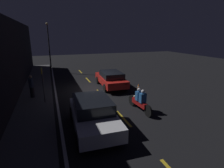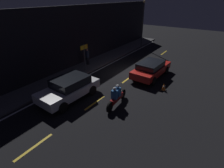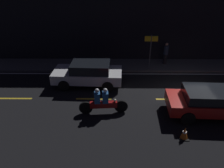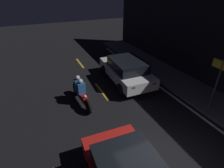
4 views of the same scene
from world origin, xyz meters
TOP-DOWN VIEW (x-y plane):
  - lane_dash_a at (-10.00, 0.00)m, footprint 2.00×0.14m
  - lane_dash_b at (-5.50, 0.00)m, footprint 2.00×0.14m
  - lane_dash_c at (-1.00, 0.00)m, footprint 2.00×0.14m
  - sedan_white at (-5.94, 1.79)m, footprint 4.28×2.17m
  - motorcycle at (-4.95, -1.31)m, footprint 2.45×0.41m
  - shop_sign at (-1.84, 4.04)m, footprint 0.90×0.08m

SIDE VIEW (x-z plane):
  - lane_dash_a at x=-10.00m, z-range 0.00..0.01m
  - lane_dash_b at x=-5.50m, z-range 0.00..0.01m
  - lane_dash_c at x=-1.00m, z-range 0.00..0.01m
  - motorcycle at x=-4.95m, z-range -0.05..1.36m
  - sedan_white at x=-5.94m, z-range 0.05..1.53m
  - shop_sign at x=-1.84m, z-range 0.62..3.02m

